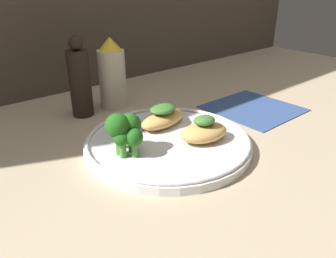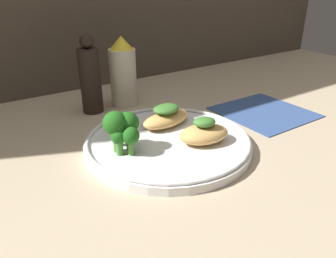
{
  "view_description": "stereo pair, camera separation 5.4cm",
  "coord_description": "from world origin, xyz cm",
  "px_view_note": "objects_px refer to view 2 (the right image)",
  "views": [
    {
      "loc": [
        -31.93,
        -37.69,
        26.57
      ],
      "look_at": [
        0.0,
        0.0,
        3.4
      ],
      "focal_mm": 35.0,
      "sensor_mm": 36.0,
      "label": 1
    },
    {
      "loc": [
        -27.59,
        -40.97,
        26.57
      ],
      "look_at": [
        0.0,
        0.0,
        3.4
      ],
      "focal_mm": 35.0,
      "sensor_mm": 36.0,
      "label": 2
    }
  ],
  "objects_px": {
    "broccoli_bunch": "(122,127)",
    "sauce_bottle": "(123,73)",
    "plate": "(168,142)",
    "pepper_grinder": "(90,78)"
  },
  "relations": [
    {
      "from": "broccoli_bunch",
      "to": "sauce_bottle",
      "type": "height_order",
      "value": "sauce_bottle"
    },
    {
      "from": "plate",
      "to": "pepper_grinder",
      "type": "relative_size",
      "value": 1.73
    },
    {
      "from": "plate",
      "to": "sauce_bottle",
      "type": "xyz_separation_m",
      "value": [
        0.03,
        0.22,
        0.06
      ]
    },
    {
      "from": "sauce_bottle",
      "to": "plate",
      "type": "bearing_deg",
      "value": -98.28
    },
    {
      "from": "broccoli_bunch",
      "to": "sauce_bottle",
      "type": "distance_m",
      "value": 0.24
    },
    {
      "from": "plate",
      "to": "broccoli_bunch",
      "type": "height_order",
      "value": "broccoli_bunch"
    },
    {
      "from": "broccoli_bunch",
      "to": "sauce_bottle",
      "type": "relative_size",
      "value": 0.44
    },
    {
      "from": "plate",
      "to": "pepper_grinder",
      "type": "distance_m",
      "value": 0.24
    },
    {
      "from": "pepper_grinder",
      "to": "broccoli_bunch",
      "type": "bearing_deg",
      "value": -99.9
    },
    {
      "from": "plate",
      "to": "broccoli_bunch",
      "type": "xyz_separation_m",
      "value": [
        -0.08,
        0.01,
        0.04
      ]
    }
  ]
}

